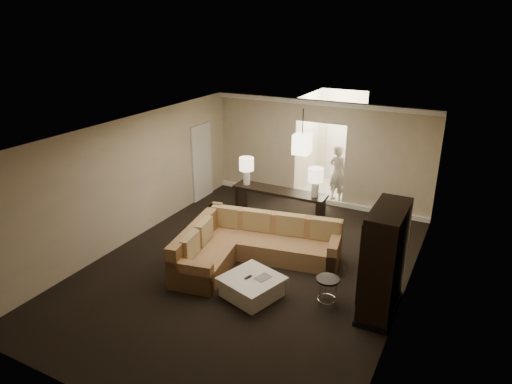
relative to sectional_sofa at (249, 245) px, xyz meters
The scene contains 19 objects.
ground 0.44m from the sectional_sofa, 58.22° to the right, with size 8.00×8.00×0.00m, color black.
wall_back 3.92m from the sectional_sofa, 87.91° to the left, with size 6.00×0.04×2.80m, color beige.
wall_front 4.35m from the sectional_sofa, 88.13° to the right, with size 6.00×0.04×2.80m, color beige.
wall_left 3.06m from the sectional_sofa, behind, with size 0.04×8.00×2.80m, color beige.
wall_right 3.32m from the sectional_sofa, ahead, with size 0.04×8.00×2.80m, color beige.
ceiling 2.46m from the sectional_sofa, 58.22° to the right, with size 6.00×8.00×0.02m, color white.
crown_molding 4.42m from the sectional_sofa, 87.88° to the left, with size 6.00×0.10×0.12m, color white.
baseboard 3.74m from the sectional_sofa, 87.88° to the left, with size 6.00×0.10×0.12m, color white.
side_door 3.89m from the sectional_sofa, 137.69° to the left, with size 0.05×0.90×2.10m, color white.
foyer 5.21m from the sectional_sofa, 88.46° to the left, with size 1.44×2.02×2.80m.
sectional_sofa is the anchor object (origin of this frame).
coffee_table 1.31m from the sectional_sofa, 59.23° to the right, with size 1.20×1.20×0.40m.
console_table 1.95m from the sectional_sofa, 95.50° to the left, with size 2.33×0.53×0.90m.
armoire 2.92m from the sectional_sofa, ahead, with size 0.57×1.34×1.93m.
drink_table 2.09m from the sectional_sofa, 19.95° to the right, with size 0.41×0.41×0.51m.
table_lamp_left 2.44m from the sectional_sofa, 119.27° to the left, with size 0.36×0.36×0.69m.
table_lamp_right 2.30m from the sectional_sofa, 69.83° to the left, with size 0.36×0.36×0.69m.
pendant_light 2.95m from the sectional_sofa, 86.82° to the left, with size 0.38×0.38×1.09m.
person 4.15m from the sectional_sofa, 81.80° to the left, with size 0.64×0.43×1.78m, color beige.
Camera 1 is at (3.86, -7.20, 4.81)m, focal length 32.00 mm.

